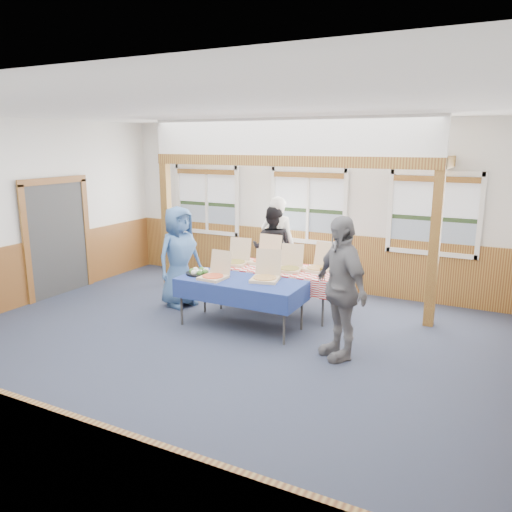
% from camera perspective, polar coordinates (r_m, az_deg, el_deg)
% --- Properties ---
extents(floor, '(8.00, 8.00, 0.00)m').
position_cam_1_polar(floor, '(7.07, -4.73, -10.46)').
color(floor, '#282D41').
rests_on(floor, ground).
extents(ceiling, '(8.00, 8.00, 0.00)m').
position_cam_1_polar(ceiling, '(6.51, -5.27, 16.38)').
color(ceiling, white).
rests_on(ceiling, wall_back).
extents(wall_back, '(8.00, 0.00, 8.00)m').
position_cam_1_polar(wall_back, '(9.71, 6.08, 5.74)').
color(wall_back, silver).
rests_on(wall_back, floor).
extents(wall_left, '(0.00, 8.00, 8.00)m').
position_cam_1_polar(wall_left, '(9.35, -26.32, 4.19)').
color(wall_left, silver).
rests_on(wall_left, floor).
extents(wainscot_back, '(7.98, 0.05, 1.10)m').
position_cam_1_polar(wainscot_back, '(9.88, 5.89, -0.33)').
color(wainscot_back, brown).
rests_on(wainscot_back, floor).
extents(wainscot_left, '(0.05, 6.98, 1.10)m').
position_cam_1_polar(wainscot_left, '(9.52, -25.60, -2.06)').
color(wainscot_left, brown).
rests_on(wainscot_left, floor).
extents(cased_opening, '(0.06, 1.30, 2.10)m').
position_cam_1_polar(cased_opening, '(9.95, -21.75, 1.85)').
color(cased_opening, '#333333').
rests_on(cased_opening, wall_left).
extents(window_left, '(1.56, 0.10, 1.46)m').
position_cam_1_polar(window_left, '(10.71, -5.62, 6.83)').
color(window_left, white).
rests_on(window_left, wall_back).
extents(window_mid, '(1.56, 0.10, 1.46)m').
position_cam_1_polar(window_mid, '(9.66, 6.00, 6.17)').
color(window_mid, white).
rests_on(window_mid, wall_back).
extents(window_right, '(1.56, 0.10, 1.46)m').
position_cam_1_polar(window_right, '(9.10, 19.67, 5.08)').
color(window_right, white).
rests_on(window_right, wall_back).
extents(post_left, '(0.15, 0.15, 2.40)m').
position_cam_1_polar(post_left, '(9.94, -10.14, 3.44)').
color(post_left, brown).
rests_on(post_left, floor).
extents(post_right, '(0.15, 0.15, 2.40)m').
position_cam_1_polar(post_right, '(8.02, 19.69, 0.63)').
color(post_right, brown).
rests_on(post_right, floor).
extents(cross_beam, '(5.15, 0.18, 0.18)m').
position_cam_1_polar(cross_beam, '(8.54, 3.26, 10.80)').
color(cross_beam, brown).
rests_on(cross_beam, post_left).
extents(table_left, '(2.10, 1.65, 0.76)m').
position_cam_1_polar(table_left, '(7.59, -1.76, -3.15)').
color(table_left, '#333333').
rests_on(table_left, floor).
extents(table_right, '(2.10, 1.12, 0.76)m').
position_cam_1_polar(table_right, '(8.32, 2.58, -1.70)').
color(table_right, '#333333').
rests_on(table_right, floor).
extents(pizza_box_a, '(0.39, 0.47, 0.40)m').
position_cam_1_polar(pizza_box_a, '(7.66, -4.77, -2.11)').
color(pizza_box_a, beige).
rests_on(pizza_box_a, table_left).
extents(pizza_box_b, '(0.49, 0.56, 0.44)m').
position_cam_1_polar(pizza_box_b, '(7.54, 1.09, -2.29)').
color(pizza_box_b, beige).
rests_on(pizza_box_b, table_left).
extents(pizza_box_c, '(0.44, 0.51, 0.42)m').
position_cam_1_polar(pizza_box_c, '(8.54, -2.29, -0.50)').
color(pizza_box_c, beige).
rests_on(pizza_box_c, table_right).
extents(pizza_box_d, '(0.42, 0.52, 0.46)m').
position_cam_1_polar(pizza_box_d, '(8.61, 1.01, -0.36)').
color(pizza_box_d, beige).
rests_on(pizza_box_d, table_right).
extents(pizza_box_e, '(0.45, 0.52, 0.40)m').
position_cam_1_polar(pizza_box_e, '(8.13, 3.91, -1.22)').
color(pizza_box_e, beige).
rests_on(pizza_box_e, table_right).
extents(pizza_box_f, '(0.48, 0.55, 0.43)m').
position_cam_1_polar(pizza_box_f, '(8.18, 7.20, -1.19)').
color(pizza_box_f, beige).
rests_on(pizza_box_f, table_right).
extents(veggie_tray, '(0.42, 0.42, 0.09)m').
position_cam_1_polar(veggie_tray, '(7.94, -6.51, -1.85)').
color(veggie_tray, black).
rests_on(veggie_tray, table_left).
extents(drink_glass, '(0.07, 0.07, 0.15)m').
position_cam_1_polar(drink_glass, '(7.76, 7.54, -1.90)').
color(drink_glass, '#926018').
rests_on(drink_glass, table_right).
extents(woman_white, '(0.70, 0.49, 1.81)m').
position_cam_1_polar(woman_white, '(9.49, 2.46, 1.38)').
color(woman_white, white).
rests_on(woman_white, floor).
extents(woman_black, '(0.89, 0.75, 1.64)m').
position_cam_1_polar(woman_black, '(9.45, 1.88, 0.81)').
color(woman_black, black).
rests_on(woman_black, floor).
extents(man_blue, '(0.78, 0.98, 1.74)m').
position_cam_1_polar(man_blue, '(8.69, -8.75, -0.06)').
color(man_blue, '#3A5F92').
rests_on(man_blue, floor).
extents(person_grey, '(1.14, 1.09, 1.90)m').
position_cam_1_polar(person_grey, '(6.58, 9.60, -3.62)').
color(person_grey, slate).
rests_on(person_grey, floor).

